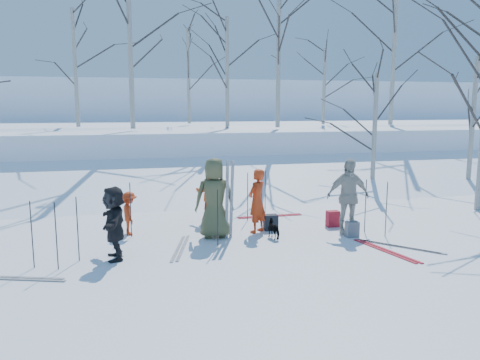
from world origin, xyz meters
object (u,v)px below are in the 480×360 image
object	(u,v)px
skier_olive_center	(215,198)
skier_grey_west	(114,223)
backpack_grey	(352,229)
skier_red_north	(257,201)
skier_red_seated	(129,213)
backpack_red	(333,219)
dog	(275,229)
backpack_dark	(271,222)
skier_cream_east	(348,196)
skier_redor_behind	(209,192)

from	to	relation	value
skier_olive_center	skier_grey_west	xyz separation A→B (m)	(-2.30, -1.09, -0.20)
backpack_grey	skier_red_north	bearing A→B (deg)	155.72
skier_red_seated	skier_grey_west	size ratio (longest dim) A/B	0.70
skier_olive_center	skier_red_seated	xyz separation A→B (m)	(-2.00, 0.74, -0.43)
skier_red_seated	backpack_red	bearing A→B (deg)	-98.96
dog	skier_red_seated	bearing A→B (deg)	-34.10
dog	backpack_dark	distance (m)	0.74
backpack_red	backpack_dark	size ratio (longest dim) A/B	1.05
skier_red_north	backpack_grey	xyz separation A→B (m)	(2.13, -0.96, -0.61)
backpack_red	backpack_grey	distance (m)	1.03
skier_olive_center	backpack_dark	bearing A→B (deg)	-161.22
skier_grey_west	backpack_red	size ratio (longest dim) A/B	3.65
skier_grey_west	backpack_red	distance (m)	5.70
dog	backpack_dark	size ratio (longest dim) A/B	1.33
skier_red_seated	dog	xyz separation A→B (m)	(3.39, -1.13, -0.31)
skier_red_north	backpack_dark	distance (m)	0.74
backpack_red	backpack_dark	distance (m)	1.69
skier_olive_center	dog	size ratio (longest dim) A/B	3.64
backpack_grey	backpack_dark	xyz separation A→B (m)	(-1.72, 1.08, 0.01)
skier_red_north	skier_grey_west	xyz separation A→B (m)	(-3.42, -1.31, -0.04)
skier_olive_center	skier_grey_west	size ratio (longest dim) A/B	1.26
skier_cream_east	skier_grey_west	world-z (taller)	skier_cream_east
skier_redor_behind	skier_red_seated	xyz separation A→B (m)	(-2.17, -1.03, -0.24)
skier_olive_center	skier_red_seated	world-z (taller)	skier_olive_center
dog	backpack_red	world-z (taller)	dog
skier_redor_behind	backpack_grey	bearing A→B (deg)	153.88
skier_red_north	skier_redor_behind	size ratio (longest dim) A/B	1.03
skier_cream_east	backpack_dark	world-z (taller)	skier_cream_east
skier_redor_behind	skier_grey_west	distance (m)	3.78
skier_olive_center	backpack_grey	bearing A→B (deg)	173.23
backpack_grey	backpack_red	bearing A→B (deg)	92.04
skier_cream_east	dog	bearing A→B (deg)	-178.23
skier_red_seated	dog	bearing A→B (deg)	-112.37
skier_redor_behind	dog	xyz separation A→B (m)	(1.22, -2.16, -0.56)
skier_red_seated	skier_olive_center	bearing A→B (deg)	-114.24
skier_red_seated	skier_cream_east	world-z (taller)	skier_cream_east
skier_red_north	skier_grey_west	distance (m)	3.66
backpack_grey	skier_cream_east	bearing A→B (deg)	83.32
backpack_grey	skier_olive_center	bearing A→B (deg)	167.06
skier_red_north	backpack_red	xyz separation A→B (m)	(2.09, 0.07, -0.59)
skier_grey_west	backpack_dark	xyz separation A→B (m)	(3.82, 1.43, -0.57)
skier_redor_behind	backpack_dark	xyz separation A→B (m)	(1.34, -1.43, -0.58)
skier_olive_center	backpack_red	xyz separation A→B (m)	(3.20, 0.28, -0.76)
skier_red_north	skier_grey_west	size ratio (longest dim) A/B	1.05
skier_red_seated	backpack_grey	size ratio (longest dim) A/B	2.83
skier_olive_center	dog	distance (m)	1.62
backpack_dark	skier_red_seated	bearing A→B (deg)	173.50
dog	backpack_red	size ratio (longest dim) A/B	1.27
skier_olive_center	skier_red_north	size ratio (longest dim) A/B	1.21
skier_cream_east	backpack_red	distance (m)	0.98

